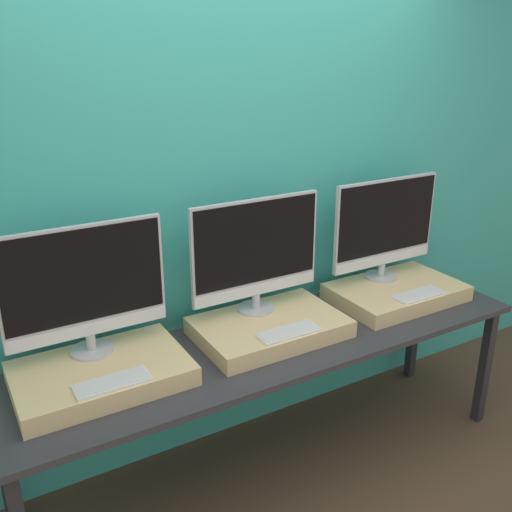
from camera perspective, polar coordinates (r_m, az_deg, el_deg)
ground_plane at (r=2.95m, az=5.46°, el=-23.68°), size 12.00×12.00×0.00m
wall_back at (r=2.84m, az=-2.32°, el=5.19°), size 8.00×0.04×2.60m
workbench at (r=2.76m, az=1.87°, el=-9.39°), size 2.57×0.67×0.73m
wooden_riser_left at (r=2.47m, az=-15.19°, el=-11.30°), size 0.69×0.46×0.08m
monitor_left at (r=2.42m, az=-16.77°, el=-2.86°), size 0.67×0.18×0.56m
keyboard_left at (r=2.31m, az=-14.17°, el=-12.17°), size 0.29×0.11×0.01m
wooden_riser_center at (r=2.74m, az=1.36°, el=-7.13°), size 0.69×0.46×0.08m
monitor_center at (r=2.70m, az=0.02°, el=0.48°), size 0.67×0.18×0.56m
keyboard_center at (r=2.60m, az=3.26°, el=-7.60°), size 0.29×0.11×0.01m
wooden_riser_right at (r=3.20m, az=13.82°, el=-3.53°), size 0.69×0.46×0.08m
monitor_right at (r=3.17m, az=12.79°, el=3.00°), size 0.67×0.18×0.56m
keyboard_right at (r=3.08m, az=15.97°, el=-3.73°), size 0.29×0.11×0.01m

